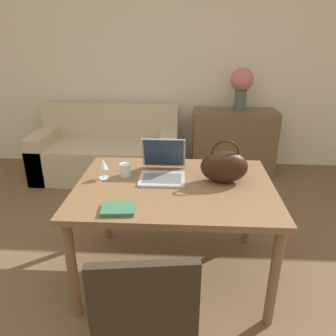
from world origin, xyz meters
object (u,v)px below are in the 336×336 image
object	(u,v)px
chair	(145,319)
handbag	(224,166)
wine_glass	(103,166)
couch	(108,152)
flower_vase	(242,84)
drinking_glass	(125,170)
laptop	(163,166)

from	to	relation	value
chair	handbag	size ratio (longest dim) A/B	2.88
wine_glass	handbag	bearing A→B (deg)	-0.58
couch	handbag	distance (m)	2.15
chair	wine_glass	xyz separation A→B (m)	(-0.40, 0.97, 0.31)
handbag	flower_vase	xyz separation A→B (m)	(0.37, 1.88, 0.26)
drinking_glass	wine_glass	size ratio (longest dim) A/B	0.62
couch	flower_vase	bearing A→B (deg)	6.55
chair	handbag	bearing A→B (deg)	59.37
wine_glass	handbag	xyz separation A→B (m)	(0.81, -0.01, 0.02)
drinking_glass	flower_vase	size ratio (longest dim) A/B	0.18
handbag	couch	bearing A→B (deg)	125.27
handbag	flower_vase	size ratio (longest dim) A/B	0.64
chair	handbag	world-z (taller)	handbag
handbag	laptop	bearing A→B (deg)	168.03
drinking_glass	wine_glass	distance (m)	0.16
couch	laptop	distance (m)	1.87
couch	laptop	size ratio (longest dim) A/B	4.73
couch	flower_vase	xyz separation A→B (m)	(1.58, 0.18, 0.81)
laptop	handbag	distance (m)	0.42
laptop	flower_vase	xyz separation A→B (m)	(0.79, 1.80, 0.31)
drinking_glass	flower_vase	xyz separation A→B (m)	(1.05, 1.82, 0.33)
wine_glass	handbag	size ratio (longest dim) A/B	0.45
chair	wine_glass	bearing A→B (deg)	105.02
chair	couch	bearing A→B (deg)	99.23
drinking_glass	handbag	distance (m)	0.68
chair	wine_glass	size ratio (longest dim) A/B	6.41
couch	drinking_glass	distance (m)	1.78
handbag	flower_vase	bearing A→B (deg)	78.78
laptop	flower_vase	world-z (taller)	flower_vase
drinking_glass	flower_vase	world-z (taller)	flower_vase
chair	drinking_glass	world-z (taller)	chair
drinking_glass	handbag	xyz separation A→B (m)	(0.67, -0.07, 0.07)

